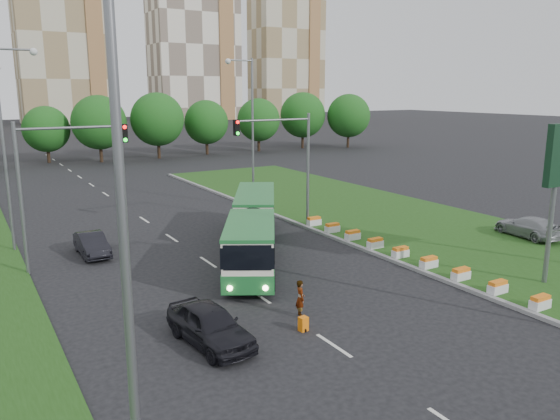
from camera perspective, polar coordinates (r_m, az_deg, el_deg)
ground at (r=27.65m, az=3.28°, el=-7.77°), size 360.00×360.00×0.00m
grass_median at (r=41.46m, az=12.05°, el=-1.04°), size 14.00×60.00×0.15m
median_kerb at (r=37.20m, az=4.13°, el=-2.32°), size 0.30×60.00×0.18m
lane_markings at (r=44.10m, az=-14.76°, el=-0.47°), size 0.20×100.00×0.01m
flower_planters at (r=32.12m, az=12.47°, el=-4.31°), size 1.10×18.10×0.60m
traffic_mast_median at (r=37.19m, az=0.87°, el=5.96°), size 5.76×0.32×8.00m
traffic_mast_left at (r=31.04m, az=-22.70°, el=3.71°), size 5.76×0.32×8.00m
street_lamps at (r=33.72m, az=-10.52°, el=6.20°), size 36.00×60.00×12.00m
tree_line at (r=80.48m, az=-13.04°, el=8.53°), size 120.00×8.00×9.00m
apartment_tower_ceast at (r=174.69m, az=-21.83°, el=16.67°), size 25.00×15.00×50.00m
apartment_tower_east at (r=185.57m, az=-9.01°, el=16.61°), size 27.00×15.00×47.00m
midrise_east at (r=201.12m, az=0.66°, el=15.42°), size 24.00×14.00×40.00m
articulated_bus at (r=32.31m, az=-3.46°, el=-1.84°), size 2.46×15.75×2.59m
car_left_near at (r=21.44m, az=-7.32°, el=-11.82°), size 2.33×4.72×1.55m
car_left_far at (r=33.99m, az=-19.06°, el=-3.40°), size 1.44×4.06×1.34m
car_median at (r=39.09m, az=24.52°, el=-1.59°), size 2.42×4.85×1.35m
pedestrian at (r=23.67m, az=2.14°, el=-9.21°), size 0.55×0.68×1.63m
shopping_trolley at (r=22.54m, az=2.45°, el=-11.81°), size 0.35×0.37×0.59m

